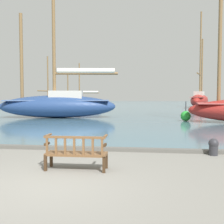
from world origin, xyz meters
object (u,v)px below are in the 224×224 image
sailboat_nearest_starboard (81,105)px  sailboat_outer_starboard (200,99)px  park_bench (76,152)px  mooring_bollard (213,146)px  sailboat_far_starboard (58,104)px  channel_buoy (186,116)px  sailboat_nearest_port (47,103)px

sailboat_nearest_starboard → sailboat_outer_starboard: 18.94m
park_bench → sailboat_nearest_starboard: (-6.79, 28.62, 0.21)m
mooring_bollard → sailboat_far_starboard: bearing=125.7°
sailboat_far_starboard → sailboat_nearest_starboard: sailboat_far_starboard is taller
sailboat_outer_starboard → channel_buoy: (-5.24, -23.90, -0.87)m
sailboat_nearest_starboard → sailboat_outer_starboard: (16.65, 9.01, 0.65)m
sailboat_nearest_starboard → sailboat_nearest_port: sailboat_nearest_port is taller
sailboat_far_starboard → sailboat_outer_starboard: 26.90m
park_bench → sailboat_nearest_port: size_ratio=0.18×
park_bench → sailboat_nearest_starboard: bearing=103.4°
sailboat_nearest_starboard → sailboat_outer_starboard: bearing=28.4°
sailboat_far_starboard → sailboat_outer_starboard: size_ratio=0.77×
park_bench → sailboat_far_starboard: sailboat_far_starboard is taller
sailboat_nearest_starboard → sailboat_nearest_port: bearing=137.0°
park_bench → sailboat_outer_starboard: bearing=75.3°
channel_buoy → sailboat_nearest_starboard: bearing=127.5°
sailboat_nearest_port → mooring_bollard: bearing=-61.7°
sailboat_nearest_port → channel_buoy: 28.02m
mooring_bollard → sailboat_outer_starboard: bearing=80.6°
park_bench → sailboat_far_starboard: bearing=109.6°
sailboat_nearest_port → park_bench: bearing=-68.7°
park_bench → mooring_bollard: (3.99, 2.31, -0.17)m
sailboat_far_starboard → sailboat_nearest_port: 21.03m
sailboat_outer_starboard → sailboat_nearest_port: 23.63m
sailboat_far_starboard → mooring_bollard: (9.55, -13.27, -0.95)m
sailboat_far_starboard → channel_buoy: 10.37m
sailboat_nearest_port → mooring_bollard: 37.13m
mooring_bollard → sailboat_nearest_port: bearing=118.3°
sailboat_far_starboard → sailboat_nearest_port: sailboat_far_starboard is taller
park_bench → sailboat_far_starboard: 16.56m
sailboat_far_starboard → channel_buoy: (10.17, -1.85, -0.80)m
sailboat_nearest_starboard → mooring_bollard: (10.79, -26.31, -0.38)m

